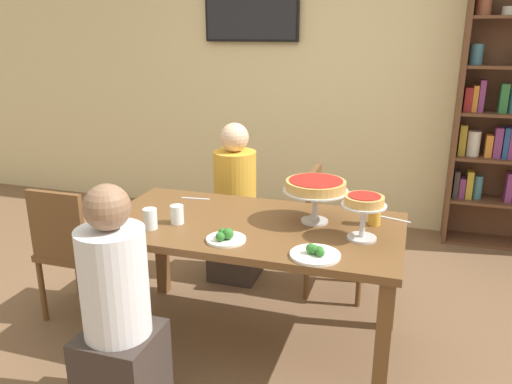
{
  "coord_description": "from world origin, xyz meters",
  "views": [
    {
      "loc": [
        0.81,
        -2.47,
        1.76
      ],
      "look_at": [
        0.0,
        0.1,
        0.89
      ],
      "focal_mm": 35.61,
      "sensor_mm": 36.0,
      "label": 1
    }
  ],
  "objects_px": {
    "diner_near_left": "(118,324)",
    "deep_dish_pizza_stand": "(316,188)",
    "television": "(251,11)",
    "chair_head_west": "(72,246)",
    "diner_far_left": "(235,214)",
    "cutlery_knife_near": "(195,199)",
    "water_glass_clear_near": "(150,219)",
    "chair_far_right": "(328,225)",
    "beer_glass_amber_tall": "(375,211)",
    "cutlery_fork_near": "(394,219)",
    "salad_plate_near_diner": "(315,253)",
    "salad_plate_far_diner": "(226,237)",
    "personal_pizza_stand": "(364,206)",
    "dining_table": "(251,239)",
    "water_glass_clear_far": "(177,214)"
  },
  "relations": [
    {
      "from": "diner_near_left",
      "to": "deep_dish_pizza_stand",
      "type": "relative_size",
      "value": 3.22
    },
    {
      "from": "television",
      "to": "chair_head_west",
      "type": "height_order",
      "value": "television"
    },
    {
      "from": "diner_far_left",
      "to": "cutlery_knife_near",
      "type": "height_order",
      "value": "diner_far_left"
    },
    {
      "from": "water_glass_clear_near",
      "to": "diner_far_left",
      "type": "bearing_deg",
      "value": 82.81
    },
    {
      "from": "chair_far_right",
      "to": "beer_glass_amber_tall",
      "type": "height_order",
      "value": "beer_glass_amber_tall"
    },
    {
      "from": "diner_far_left",
      "to": "chair_far_right",
      "type": "distance_m",
      "value": 0.67
    },
    {
      "from": "chair_head_west",
      "to": "cutlery_fork_near",
      "type": "bearing_deg",
      "value": 11.39
    },
    {
      "from": "salad_plate_near_diner",
      "to": "salad_plate_far_diner",
      "type": "distance_m",
      "value": 0.47
    },
    {
      "from": "beer_glass_amber_tall",
      "to": "personal_pizza_stand",
      "type": "bearing_deg",
      "value": -101.08
    },
    {
      "from": "dining_table",
      "to": "deep_dish_pizza_stand",
      "type": "height_order",
      "value": "deep_dish_pizza_stand"
    },
    {
      "from": "beer_glass_amber_tall",
      "to": "water_glass_clear_near",
      "type": "relative_size",
      "value": 1.45
    },
    {
      "from": "diner_near_left",
      "to": "water_glass_clear_far",
      "type": "bearing_deg",
      "value": 0.28
    },
    {
      "from": "salad_plate_near_diner",
      "to": "water_glass_clear_near",
      "type": "xyz_separation_m",
      "value": [
        -0.91,
        0.08,
        0.04
      ]
    },
    {
      "from": "television",
      "to": "deep_dish_pizza_stand",
      "type": "relative_size",
      "value": 2.45
    },
    {
      "from": "cutlery_fork_near",
      "to": "cutlery_knife_near",
      "type": "height_order",
      "value": "same"
    },
    {
      "from": "personal_pizza_stand",
      "to": "cutlery_knife_near",
      "type": "xyz_separation_m",
      "value": [
        -1.07,
        0.33,
        -0.18
      ]
    },
    {
      "from": "chair_far_right",
      "to": "personal_pizza_stand",
      "type": "height_order",
      "value": "personal_pizza_stand"
    },
    {
      "from": "beer_glass_amber_tall",
      "to": "water_glass_clear_far",
      "type": "bearing_deg",
      "value": -163.73
    },
    {
      "from": "beer_glass_amber_tall",
      "to": "salad_plate_far_diner",
      "type": "bearing_deg",
      "value": -146.88
    },
    {
      "from": "television",
      "to": "water_glass_clear_near",
      "type": "height_order",
      "value": "television"
    },
    {
      "from": "chair_head_west",
      "to": "personal_pizza_stand",
      "type": "xyz_separation_m",
      "value": [
        1.74,
        0.05,
        0.43
      ]
    },
    {
      "from": "salad_plate_far_diner",
      "to": "cutlery_fork_near",
      "type": "bearing_deg",
      "value": 35.44
    },
    {
      "from": "dining_table",
      "to": "television",
      "type": "xyz_separation_m",
      "value": [
        -0.68,
        2.11,
        1.27
      ]
    },
    {
      "from": "personal_pizza_stand",
      "to": "diner_far_left",
      "type": "bearing_deg",
      "value": 140.83
    },
    {
      "from": "diner_far_left",
      "to": "deep_dish_pizza_stand",
      "type": "xyz_separation_m",
      "value": [
        0.69,
        -0.63,
        0.45
      ]
    },
    {
      "from": "chair_head_west",
      "to": "water_glass_clear_near",
      "type": "xyz_separation_m",
      "value": [
        0.64,
        -0.15,
        0.31
      ]
    },
    {
      "from": "diner_near_left",
      "to": "diner_far_left",
      "type": "xyz_separation_m",
      "value": [
        0.02,
        1.51,
        0.0
      ]
    },
    {
      "from": "television",
      "to": "salad_plate_near_diner",
      "type": "relative_size",
      "value": 3.65
    },
    {
      "from": "dining_table",
      "to": "water_glass_clear_far",
      "type": "xyz_separation_m",
      "value": [
        -0.38,
        -0.12,
        0.14
      ]
    },
    {
      "from": "personal_pizza_stand",
      "to": "salad_plate_far_diner",
      "type": "relative_size",
      "value": 1.15
    },
    {
      "from": "diner_far_left",
      "to": "chair_far_right",
      "type": "relative_size",
      "value": 1.32
    },
    {
      "from": "beer_glass_amber_tall",
      "to": "cutlery_knife_near",
      "type": "height_order",
      "value": "beer_glass_amber_tall"
    },
    {
      "from": "salad_plate_near_diner",
      "to": "cutlery_fork_near",
      "type": "xyz_separation_m",
      "value": [
        0.33,
        0.61,
        -0.01
      ]
    },
    {
      "from": "salad_plate_near_diner",
      "to": "beer_glass_amber_tall",
      "type": "bearing_deg",
      "value": 65.46
    },
    {
      "from": "television",
      "to": "cutlery_knife_near",
      "type": "height_order",
      "value": "television"
    },
    {
      "from": "diner_near_left",
      "to": "beer_glass_amber_tall",
      "type": "xyz_separation_m",
      "value": [
        1.03,
        0.94,
        0.33
      ]
    },
    {
      "from": "water_glass_clear_near",
      "to": "cutlery_fork_near",
      "type": "bearing_deg",
      "value": 23.17
    },
    {
      "from": "water_glass_clear_near",
      "to": "deep_dish_pizza_stand",
      "type": "bearing_deg",
      "value": 23.86
    },
    {
      "from": "chair_head_west",
      "to": "deep_dish_pizza_stand",
      "type": "bearing_deg",
      "value": 8.2
    },
    {
      "from": "salad_plate_near_diner",
      "to": "water_glass_clear_far",
      "type": "height_order",
      "value": "water_glass_clear_far"
    },
    {
      "from": "diner_near_left",
      "to": "chair_far_right",
      "type": "xyz_separation_m",
      "value": [
        0.69,
        1.51,
        -0.01
      ]
    },
    {
      "from": "diner_near_left",
      "to": "diner_far_left",
      "type": "height_order",
      "value": "same"
    },
    {
      "from": "dining_table",
      "to": "chair_head_west",
      "type": "bearing_deg",
      "value": -175.76
    },
    {
      "from": "cutlery_fork_near",
      "to": "cutlery_knife_near",
      "type": "xyz_separation_m",
      "value": [
        -1.21,
        -0.0,
        0.0
      ]
    },
    {
      "from": "dining_table",
      "to": "television",
      "type": "height_order",
      "value": "television"
    },
    {
      "from": "water_glass_clear_near",
      "to": "water_glass_clear_far",
      "type": "distance_m",
      "value": 0.15
    },
    {
      "from": "deep_dish_pizza_stand",
      "to": "salad_plate_far_diner",
      "type": "height_order",
      "value": "deep_dish_pizza_stand"
    },
    {
      "from": "television",
      "to": "chair_head_west",
      "type": "distance_m",
      "value": 2.66
    },
    {
      "from": "chair_head_west",
      "to": "deep_dish_pizza_stand",
      "type": "xyz_separation_m",
      "value": [
        1.46,
        0.21,
        0.45
      ]
    },
    {
      "from": "dining_table",
      "to": "water_glass_clear_far",
      "type": "bearing_deg",
      "value": -162.62
    }
  ]
}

